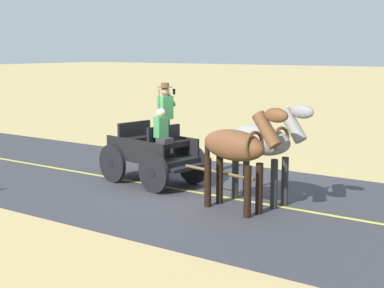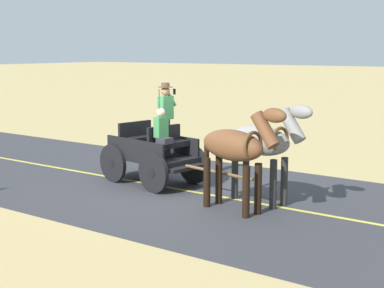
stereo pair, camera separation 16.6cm
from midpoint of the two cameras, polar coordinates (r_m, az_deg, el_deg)
The scene contains 6 objects.
ground_plane at distance 13.39m, azimuth -1.96°, elevation -4.63°, with size 200.00×200.00×0.00m, color tan.
road_surface at distance 13.39m, azimuth -1.96°, elevation -4.61°, with size 6.79×160.00×0.01m, color #38383D.
road_centre_stripe at distance 13.39m, azimuth -1.96°, elevation -4.59°, with size 0.12×160.00×0.00m, color #DBCC4C.
horse_drawn_carriage at distance 13.83m, azimuth -4.19°, elevation -0.73°, with size 1.81×4.51×2.50m.
horse_near_side at distance 12.02m, azimuth 6.99°, elevation 0.12°, with size 0.88×2.15×2.21m.
horse_off_side at distance 11.33m, azimuth 4.25°, elevation -0.42°, with size 0.86×2.15×2.21m.
Camera 1 is at (10.49, 7.64, 3.29)m, focal length 52.32 mm.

